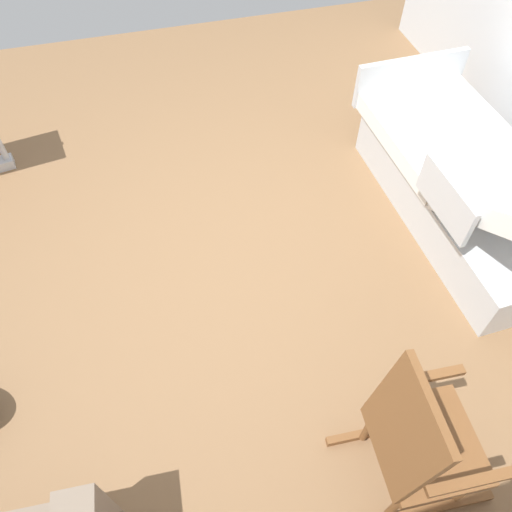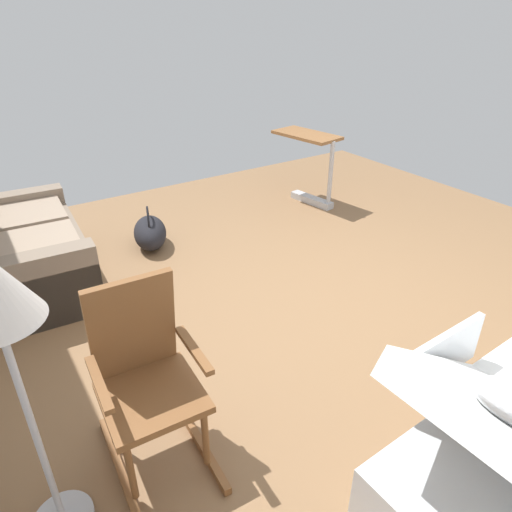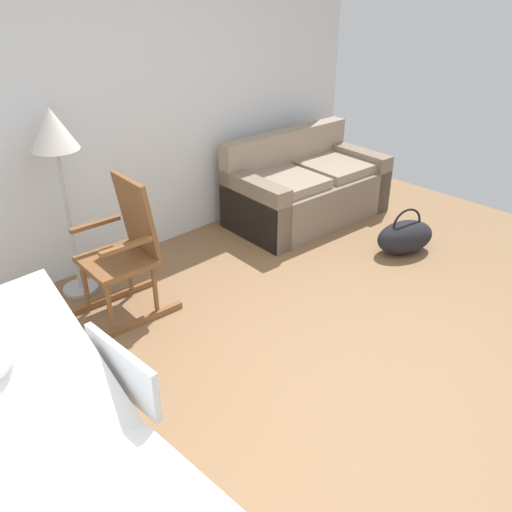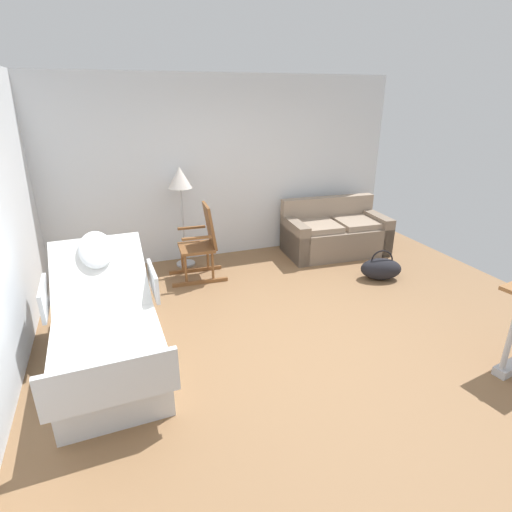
{
  "view_description": "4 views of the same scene",
  "coord_description": "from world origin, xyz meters",
  "px_view_note": "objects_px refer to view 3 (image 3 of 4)",
  "views": [
    {
      "loc": [
        0.3,
        2.19,
        2.82
      ],
      "look_at": [
        -0.11,
        0.66,
        0.77
      ],
      "focal_mm": 34.74,
      "sensor_mm": 36.0,
      "label": 1
    },
    {
      "loc": [
        -2.34,
        2.19,
        2.16
      ],
      "look_at": [
        -0.18,
        0.76,
        0.75
      ],
      "focal_mm": 32.19,
      "sensor_mm": 36.0,
      "label": 2
    },
    {
      "loc": [
        -2.34,
        -1.5,
        2.37
      ],
      "look_at": [
        -0.21,
        0.72,
        0.7
      ],
      "focal_mm": 38.48,
      "sensor_mm": 36.0,
      "label": 3
    },
    {
      "loc": [
        -1.67,
        -3.44,
        2.41
      ],
      "look_at": [
        -0.29,
        0.33,
        0.79
      ],
      "focal_mm": 28.25,
      "sensor_mm": 36.0,
      "label": 4
    }
  ],
  "objects_px": {
    "floor_lamp": "(55,143)",
    "rocking_chair": "(125,251)",
    "duffel_bag": "(405,237)",
    "couch": "(306,190)"
  },
  "relations": [
    {
      "from": "rocking_chair",
      "to": "floor_lamp",
      "type": "height_order",
      "value": "floor_lamp"
    },
    {
      "from": "rocking_chair",
      "to": "duffel_bag",
      "type": "relative_size",
      "value": 1.65
    },
    {
      "from": "rocking_chair",
      "to": "floor_lamp",
      "type": "distance_m",
      "value": 0.91
    },
    {
      "from": "couch",
      "to": "rocking_chair",
      "type": "bearing_deg",
      "value": -174.24
    },
    {
      "from": "rocking_chair",
      "to": "duffel_bag",
      "type": "xyz_separation_m",
      "value": [
        2.32,
        -0.92,
        -0.35
      ]
    },
    {
      "from": "rocking_chair",
      "to": "couch",
      "type": "bearing_deg",
      "value": 5.76
    },
    {
      "from": "couch",
      "to": "rocking_chair",
      "type": "relative_size",
      "value": 1.57
    },
    {
      "from": "rocking_chair",
      "to": "floor_lamp",
      "type": "bearing_deg",
      "value": 105.48
    },
    {
      "from": "couch",
      "to": "rocking_chair",
      "type": "distance_m",
      "value": 2.26
    },
    {
      "from": "floor_lamp",
      "to": "rocking_chair",
      "type": "bearing_deg",
      "value": -74.52
    }
  ]
}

